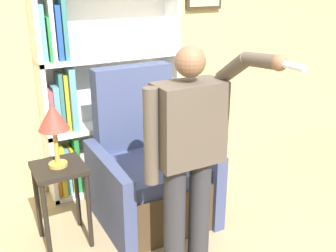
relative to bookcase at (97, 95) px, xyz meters
The scene contains 6 objects.
wall_back 0.52m from the bookcase, 39.80° to the left, with size 8.00×0.11×2.80m.
bookcase is the anchor object (origin of this frame).
armchair 0.90m from the bookcase, 74.64° to the right, with size 0.88×0.89×1.27m.
person_standing 1.43m from the bookcase, 84.95° to the right, with size 0.59×0.78×1.59m.
side_table 1.01m from the bookcase, 127.93° to the right, with size 0.37×0.37×0.66m.
table_lamp 0.92m from the bookcase, 127.93° to the right, with size 0.22×0.22×0.48m.
Camera 1 is at (-1.28, -1.52, 1.96)m, focal length 42.00 mm.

